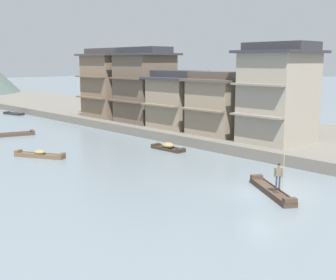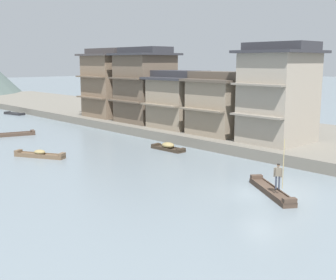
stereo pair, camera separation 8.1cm
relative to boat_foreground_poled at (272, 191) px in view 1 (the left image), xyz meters
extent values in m
plane|color=slate|center=(-0.34, 0.48, -0.18)|extent=(400.00, 400.00, 0.00)
cube|color=#6B665B|center=(15.74, 30.48, 0.29)|extent=(18.00, 110.00, 0.94)
cube|color=#423328|center=(0.00, 0.00, -0.03)|extent=(3.65, 4.96, 0.29)
cube|color=#423328|center=(1.38, 2.12, 0.24)|extent=(0.85, 0.73, 0.26)
cube|color=#423328|center=(-1.38, -2.12, 0.24)|extent=(0.85, 0.73, 0.26)
cube|color=#423328|center=(-0.33, 0.21, 0.15)|extent=(2.73, 4.12, 0.08)
cube|color=#423328|center=(0.33, -0.21, 0.15)|extent=(2.73, 4.12, 0.08)
cube|color=black|center=(-0.49, -0.62, 0.39)|extent=(0.23, 0.22, 0.05)
cylinder|color=#333847|center=(-0.52, -0.65, 0.81)|extent=(0.11, 0.11, 0.78)
cube|color=black|center=(-0.38, -0.76, 0.39)|extent=(0.23, 0.22, 0.05)
cylinder|color=#333847|center=(-0.41, -0.78, 0.81)|extent=(0.11, 0.11, 0.78)
cube|color=#665B4C|center=(-0.47, -0.72, 1.46)|extent=(0.36, 0.37, 0.52)
cylinder|color=#665B4C|center=(-0.56, -0.52, 1.39)|extent=(0.08, 0.08, 0.56)
cylinder|color=#665B4C|center=(-0.29, -0.84, 1.39)|extent=(0.08, 0.08, 0.56)
sphere|color=#A37A5B|center=(-0.47, -0.72, 1.86)|extent=(0.20, 0.20, 0.20)
sphere|color=black|center=(-0.47, -0.72, 1.88)|extent=(0.18, 0.18, 0.18)
cylinder|color=tan|center=(-0.20, -0.88, 1.91)|extent=(0.04, 0.04, 3.00)
cube|color=#33281E|center=(4.36, 14.14, -0.07)|extent=(1.18, 3.58, 0.21)
cube|color=#33281E|center=(4.30, 15.77, 0.12)|extent=(0.95, 0.40, 0.19)
cube|color=#33281E|center=(4.42, 12.52, 0.12)|extent=(0.95, 0.40, 0.19)
cube|color=#33281E|center=(3.88, 14.12, 0.07)|extent=(0.20, 3.05, 0.08)
cube|color=#33281E|center=(4.84, 14.16, 0.07)|extent=(0.20, 3.05, 0.08)
ellipsoid|color=olive|center=(4.36, 14.14, 0.29)|extent=(0.99, 1.35, 0.52)
cube|color=brown|center=(-5.74, 19.27, -0.04)|extent=(2.95, 4.39, 0.27)
cube|color=brown|center=(-6.79, 21.13, 0.22)|extent=(0.81, 0.67, 0.24)
cube|color=brown|center=(-4.69, 17.40, 0.22)|extent=(0.81, 0.67, 0.24)
cube|color=brown|center=(-6.05, 19.09, 0.13)|extent=(2.08, 3.60, 0.08)
cube|color=brown|center=(-5.43, 19.44, 0.13)|extent=(2.08, 3.60, 0.08)
ellipsoid|color=olive|center=(-5.74, 19.27, 0.29)|extent=(1.13, 1.24, 0.40)
cube|color=#232326|center=(5.24, 49.99, -0.08)|extent=(1.91, 3.99, 0.19)
cube|color=#232326|center=(4.85, 51.72, 0.10)|extent=(1.05, 0.57, 0.17)
cube|color=#232326|center=(5.62, 48.27, 0.10)|extent=(1.05, 0.57, 0.17)
cube|color=#232326|center=(4.74, 49.88, 0.05)|extent=(0.81, 3.27, 0.08)
cube|color=#232326|center=(5.73, 50.10, 0.05)|extent=(0.81, 3.27, 0.08)
cube|color=#423328|center=(-3.16, 31.43, -0.05)|extent=(5.17, 2.42, 0.25)
cube|color=#423328|center=(-0.87, 30.81, 0.19)|extent=(0.62, 1.08, 0.23)
cube|color=#423328|center=(-3.30, 30.92, 0.11)|extent=(4.41, 1.27, 0.08)
cube|color=#423328|center=(-3.02, 31.94, 0.11)|extent=(4.41, 1.27, 0.08)
cube|color=gray|center=(10.96, 6.94, 4.66)|extent=(5.71, 5.05, 7.80)
cube|color=gray|center=(7.76, 6.94, 3.36)|extent=(0.70, 5.05, 0.16)
cube|color=gray|center=(7.76, 6.94, 5.96)|extent=(0.70, 5.05, 0.16)
cube|color=#2D2D33|center=(10.96, 6.94, 8.68)|extent=(6.61, 5.95, 0.24)
cube|color=#2D2D33|center=(10.96, 6.94, 9.15)|extent=(3.43, 5.95, 0.70)
cube|color=gray|center=(10.13, 13.19, 3.36)|extent=(4.05, 5.19, 5.20)
cube|color=#6E6151|center=(7.76, 13.19, 3.36)|extent=(0.70, 5.19, 0.16)
cube|color=#4C4238|center=(10.13, 13.19, 6.08)|extent=(4.95, 6.09, 0.24)
cube|color=#4C4238|center=(10.13, 13.19, 6.55)|extent=(2.43, 6.09, 0.70)
cube|color=gray|center=(10.72, 19.23, 3.36)|extent=(5.23, 5.28, 5.20)
cube|color=#6E6151|center=(7.76, 19.23, 3.36)|extent=(0.70, 5.28, 0.16)
cube|color=#2D2D33|center=(10.72, 19.23, 6.08)|extent=(6.13, 6.18, 0.24)
cube|color=#2D2D33|center=(10.72, 19.23, 6.55)|extent=(3.14, 6.18, 0.70)
cube|color=brown|center=(10.76, 25.15, 4.66)|extent=(5.32, 5.67, 7.80)
cube|color=#4D4135|center=(7.76, 25.15, 3.36)|extent=(0.70, 5.67, 0.16)
cube|color=#4D4135|center=(7.76, 25.15, 5.96)|extent=(0.70, 5.67, 0.16)
cube|color=#2D2D33|center=(10.76, 25.15, 8.68)|extent=(6.22, 6.57, 0.24)
cube|color=#2D2D33|center=(10.76, 25.15, 9.15)|extent=(3.19, 6.57, 0.70)
cube|color=#75604C|center=(10.70, 32.31, 4.66)|extent=(5.19, 5.75, 7.80)
cube|color=brown|center=(7.76, 32.31, 3.36)|extent=(0.70, 5.75, 0.16)
cube|color=brown|center=(7.76, 32.31, 5.96)|extent=(0.70, 5.75, 0.16)
cube|color=#3D3838|center=(10.70, 32.31, 8.68)|extent=(6.09, 6.65, 0.24)
cube|color=#3D3838|center=(10.70, 32.31, 9.15)|extent=(3.12, 6.65, 0.70)
camera|label=1|loc=(-22.01, -14.45, 7.87)|focal=46.20mm
camera|label=2|loc=(-21.95, -14.51, 7.87)|focal=46.20mm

